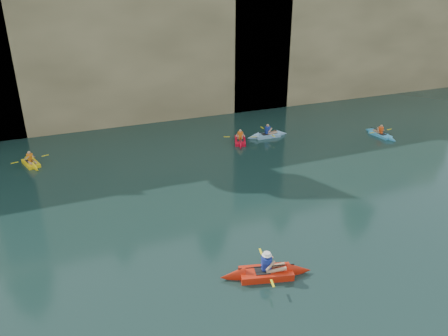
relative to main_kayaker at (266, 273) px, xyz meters
name	(u,v)px	position (x,y,z in m)	size (l,w,h in m)	color
ground	(247,304)	(-1.31, -1.12, -0.17)	(160.00, 160.00, 0.00)	black
cliff	(101,32)	(-1.31, 28.88, 5.83)	(70.00, 16.00, 12.00)	tan
cliff_slab_center	(143,46)	(0.69, 21.48, 5.53)	(24.00, 2.40, 11.40)	tan
cliff_slab_east	(359,42)	(20.69, 21.48, 4.75)	(26.00, 2.40, 9.84)	tan
sea_cave_center	(68,110)	(-5.31, 20.83, 1.43)	(3.50, 1.00, 3.20)	black
sea_cave_east	(243,84)	(8.69, 20.83, 2.08)	(5.00, 1.00, 4.50)	black
main_kayaker	(266,273)	(0.00, 0.00, 0.00)	(3.62, 2.33, 1.31)	red
kayaker_red_far	(240,140)	(5.21, 13.71, -0.03)	(2.12, 3.14, 1.14)	red
kayaker_yellow	(31,163)	(-8.11, 15.00, -0.04)	(2.13, 2.78, 1.10)	yellow
kayaker_ltblue_mid	(267,135)	(7.44, 13.94, -0.03)	(3.13, 2.34, 1.18)	#7BA8CF
kayaker_blue_east	(380,134)	(14.98, 11.02, -0.05)	(2.10, 2.98, 1.04)	#46B3EE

